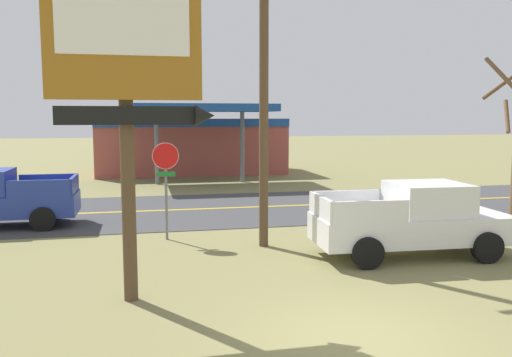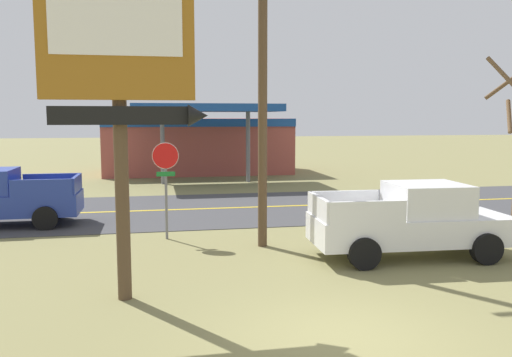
{
  "view_description": "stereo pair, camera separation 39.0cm",
  "coord_description": "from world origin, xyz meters",
  "px_view_note": "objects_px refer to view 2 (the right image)",
  "views": [
    {
      "loc": [
        -3.49,
        -7.98,
        3.71
      ],
      "look_at": [
        0.0,
        8.0,
        1.8
      ],
      "focal_mm": 37.1,
      "sensor_mm": 36.0,
      "label": 1
    },
    {
      "loc": [
        -3.11,
        -8.06,
        3.71
      ],
      "look_at": [
        0.0,
        8.0,
        1.8
      ],
      "focal_mm": 37.1,
      "sensor_mm": 36.0,
      "label": 2
    }
  ],
  "objects_px": {
    "motel_sign": "(121,69)",
    "stop_sign": "(166,173)",
    "gas_station": "(198,144)",
    "utility_pole": "(263,75)",
    "pickup_white_parked_on_lawn": "(412,221)"
  },
  "relations": [
    {
      "from": "stop_sign",
      "to": "gas_station",
      "type": "distance_m",
      "value": 19.38
    },
    {
      "from": "stop_sign",
      "to": "gas_station",
      "type": "height_order",
      "value": "gas_station"
    },
    {
      "from": "motel_sign",
      "to": "gas_station",
      "type": "relative_size",
      "value": 0.57
    },
    {
      "from": "motel_sign",
      "to": "stop_sign",
      "type": "bearing_deg",
      "value": 80.28
    },
    {
      "from": "motel_sign",
      "to": "gas_station",
      "type": "height_order",
      "value": "motel_sign"
    },
    {
      "from": "stop_sign",
      "to": "utility_pole",
      "type": "bearing_deg",
      "value": -27.66
    },
    {
      "from": "motel_sign",
      "to": "stop_sign",
      "type": "height_order",
      "value": "motel_sign"
    },
    {
      "from": "motel_sign",
      "to": "pickup_white_parked_on_lawn",
      "type": "relative_size",
      "value": 1.28
    },
    {
      "from": "utility_pole",
      "to": "gas_station",
      "type": "xyz_separation_m",
      "value": [
        -0.15,
        20.63,
        -2.92
      ]
    },
    {
      "from": "utility_pole",
      "to": "pickup_white_parked_on_lawn",
      "type": "xyz_separation_m",
      "value": [
        3.68,
        -1.89,
        -3.9
      ]
    },
    {
      "from": "gas_station",
      "to": "stop_sign",
      "type": "bearing_deg",
      "value": -97.53
    },
    {
      "from": "motel_sign",
      "to": "utility_pole",
      "type": "relative_size",
      "value": 0.75
    },
    {
      "from": "motel_sign",
      "to": "pickup_white_parked_on_lawn",
      "type": "bearing_deg",
      "value": 15.9
    },
    {
      "from": "gas_station",
      "to": "motel_sign",
      "type": "bearing_deg",
      "value": -98.01
    },
    {
      "from": "stop_sign",
      "to": "gas_station",
      "type": "relative_size",
      "value": 0.25
    }
  ]
}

